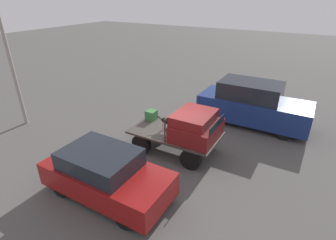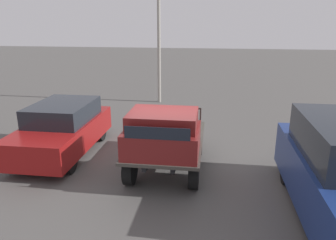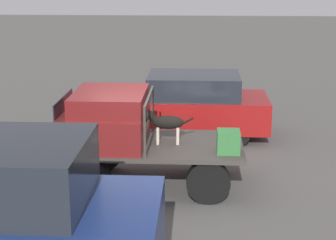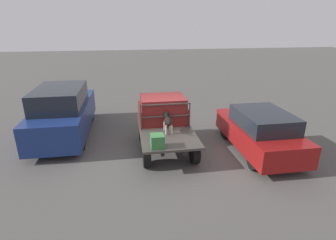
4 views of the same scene
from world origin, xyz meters
name	(u,v)px [view 4 (image 4 of 4)]	position (x,y,z in m)	size (l,w,h in m)	color
ground_plane	(166,150)	(0.00, 0.00, 0.00)	(80.00, 80.00, 0.00)	#514F4C
flatbed_truck	(166,135)	(0.00, 0.00, 0.60)	(3.50, 1.94, 0.86)	black
truck_cab	(162,109)	(0.87, 0.00, 1.33)	(1.58, 1.82, 1.01)	maroon
truck_headboard	(166,112)	(0.05, 0.00, 1.47)	(0.04, 1.82, 0.94)	#3D3833
dog	(168,120)	(-0.22, -0.03, 1.28)	(1.03, 0.26, 0.68)	beige
cargo_crate	(157,141)	(-1.44, 0.48, 1.06)	(0.41, 0.41, 0.41)	#337038
parked_sedan	(260,131)	(-0.62, -3.37, 0.80)	(4.09, 1.84, 1.58)	black
parked_pickup_far	(63,112)	(2.05, 3.98, 1.02)	(5.10, 1.98, 2.11)	black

